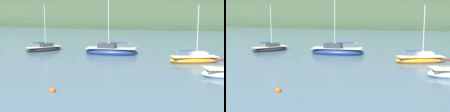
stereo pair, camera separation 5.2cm
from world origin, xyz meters
TOP-DOWN VIEW (x-y plane):
  - far_shoreline_hill at (-25.00, 89.68)m, footprint 150.00×36.00m
  - sailboat_grey_yawl at (8.15, 25.59)m, footprint 6.09×4.11m
  - sailboat_cream_ketch at (-2.77, 28.58)m, footprint 7.42×3.24m
  - sailboat_navy_dinghy at (-12.85, 28.74)m, footprint 4.67×5.18m
  - mooring_buoy_outer at (-1.53, 9.75)m, footprint 0.44×0.44m

SIDE VIEW (x-z plane):
  - far_shoreline_hill at x=-25.00m, z-range -11.99..12.07m
  - mooring_buoy_outer at x=-1.53m, z-range -0.15..0.39m
  - sailboat_navy_dinghy at x=-12.85m, z-range -3.03..3.71m
  - sailboat_grey_yawl at x=8.15m, z-range -2.99..3.72m
  - sailboat_cream_ketch at x=-2.77m, z-range -4.31..5.18m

